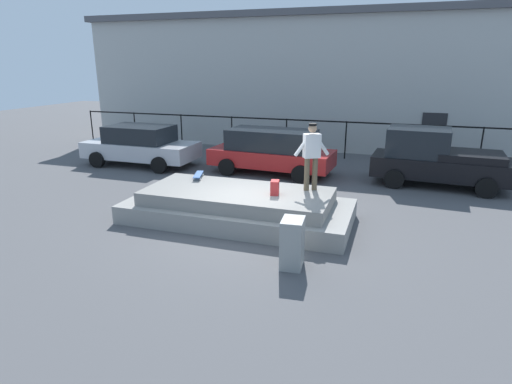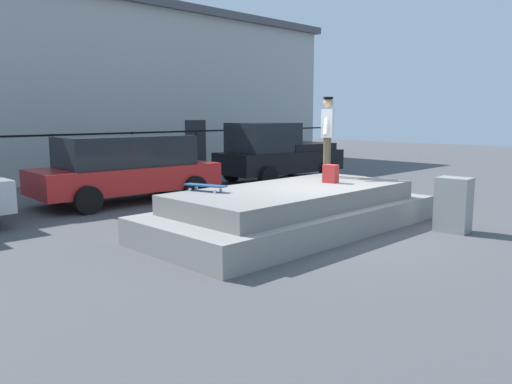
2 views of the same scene
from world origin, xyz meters
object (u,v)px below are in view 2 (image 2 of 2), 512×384
object	(u,v)px
backpack	(331,174)
utility_box	(453,205)
skateboarder	(328,131)
car_black_pickup_far	(277,153)
car_red_hatchback_mid	(126,167)
skateboard	(205,186)

from	to	relation	value
backpack	utility_box	xyz separation A→B (m)	(1.00, -2.14, -0.50)
skateboarder	car_black_pickup_far	world-z (taller)	skateboarder
backpack	car_black_pickup_far	world-z (taller)	car_black_pickup_far
car_red_hatchback_mid	car_black_pickup_far	size ratio (longest dim) A/B	1.04
car_red_hatchback_mid	skateboard	bearing A→B (deg)	-102.43
utility_box	backpack	bearing A→B (deg)	110.09
backpack	car_red_hatchback_mid	world-z (taller)	car_red_hatchback_mid
skateboard	car_black_pickup_far	xyz separation A→B (m)	(6.70, 4.48, 0.01)
skateboard	utility_box	distance (m)	4.68
skateboarder	car_red_hatchback_mid	world-z (taller)	skateboarder
utility_box	skateboard	bearing A→B (deg)	134.98
car_red_hatchback_mid	utility_box	distance (m)	7.79
backpack	skateboard	bearing A→B (deg)	-117.77
skateboarder	car_black_pickup_far	distance (m)	5.81
skateboard	car_black_pickup_far	size ratio (longest dim) A/B	0.19
skateboard	car_red_hatchback_mid	distance (m)	4.43
skateboarder	backpack	xyz separation A→B (m)	(-0.78, -0.69, -0.84)
car_red_hatchback_mid	skateboarder	bearing A→B (deg)	-61.96
skateboarder	skateboard	xyz separation A→B (m)	(-3.35, 0.17, -0.92)
skateboard	skateboarder	bearing A→B (deg)	-2.95
skateboard	car_black_pickup_far	bearing A→B (deg)	33.77
skateboarder	car_red_hatchback_mid	distance (m)	5.18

